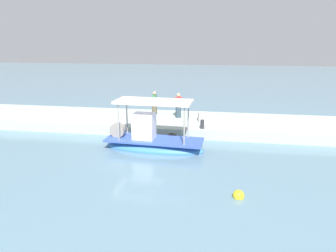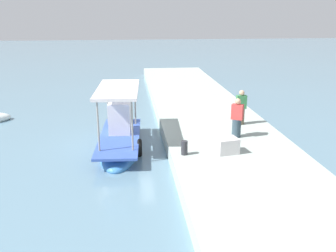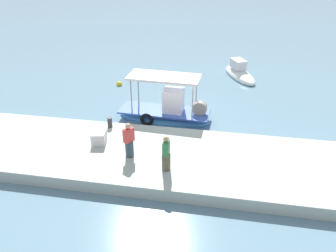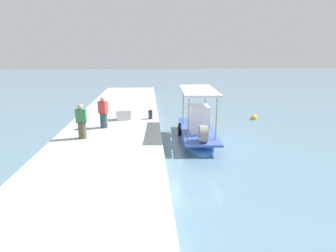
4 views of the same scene
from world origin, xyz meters
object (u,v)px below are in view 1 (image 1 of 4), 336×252
object	(u,v)px
mooring_bollard	(202,124)
main_fishing_boat	(152,141)
cargo_crate	(204,117)
fisherman_near_bollard	(178,107)
fisherman_by_crate	(155,104)
marker_buoy	(239,195)

from	to	relation	value
mooring_bollard	main_fishing_boat	bearing A→B (deg)	43.67
main_fishing_boat	cargo_crate	xyz separation A→B (m)	(-2.50, -3.97, 0.39)
cargo_crate	main_fishing_boat	bearing A→B (deg)	57.80
fisherman_near_bollard	mooring_bollard	xyz separation A→B (m)	(-1.75, 2.45, -0.48)
fisherman_by_crate	cargo_crate	xyz separation A→B (m)	(-3.52, 1.58, -0.44)
main_fishing_boat	fisherman_near_bollard	xyz separation A→B (m)	(-0.75, -4.84, 0.85)
main_fishing_boat	marker_buoy	size ratio (longest dim) A/B	12.97
main_fishing_boat	marker_buoy	distance (m)	6.27
fisherman_near_bollard	marker_buoy	world-z (taller)	fisherman_near_bollard
fisherman_near_bollard	mooring_bollard	size ratio (longest dim) A/B	3.15
fisherman_by_crate	cargo_crate	distance (m)	3.88
cargo_crate	marker_buoy	size ratio (longest dim) A/B	1.90
fisherman_by_crate	mooring_bollard	size ratio (longest dim) A/B	3.07
marker_buoy	fisherman_by_crate	bearing A→B (deg)	-62.73
fisherman_near_bollard	fisherman_by_crate	distance (m)	1.91
cargo_crate	marker_buoy	bearing A→B (deg)	101.35
mooring_bollard	fisherman_by_crate	bearing A→B (deg)	-41.89
fisherman_near_bollard	fisherman_by_crate	size ratio (longest dim) A/B	1.03
fisherman_by_crate	mooring_bollard	xyz separation A→B (m)	(-3.52, 3.16, -0.47)
fisherman_near_bollard	cargo_crate	distance (m)	2.00
fisherman_near_bollard	marker_buoy	bearing A→B (deg)	110.13
fisherman_near_bollard	cargo_crate	bearing A→B (deg)	153.41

